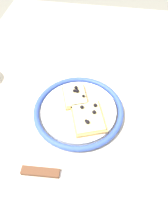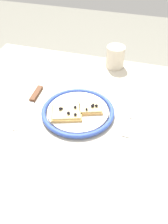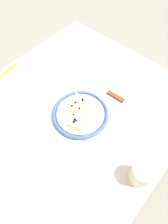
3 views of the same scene
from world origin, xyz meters
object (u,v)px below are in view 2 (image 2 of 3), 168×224
(pizza_slice_near, at_px, (90,108))
(knife, at_px, (33,99))
(plate, at_px, (78,112))
(cup, at_px, (115,57))
(pizza_slice_far, at_px, (67,113))
(dining_table, at_px, (88,141))
(fork, at_px, (132,117))

(pizza_slice_near, bearing_deg, knife, -2.52)
(plate, relative_size, cup, 2.67)
(knife, bearing_deg, cup, -127.31)
(pizza_slice_far, distance_m, knife, 0.16)
(knife, bearing_deg, pizza_slice_near, 177.48)
(plate, height_order, knife, plate)
(plate, bearing_deg, dining_table, 137.05)
(pizza_slice_far, distance_m, fork, 0.22)
(pizza_slice_far, xyz_separation_m, fork, (-0.21, -0.06, -0.02))
(pizza_slice_near, xyz_separation_m, knife, (0.22, -0.01, -0.02))
(plate, distance_m, pizza_slice_far, 0.05)
(knife, bearing_deg, plate, 171.79)
(dining_table, distance_m, fork, 0.18)
(dining_table, relative_size, pizza_slice_near, 11.11)
(plate, bearing_deg, cup, -99.93)
(fork, distance_m, cup, 0.34)
(pizza_slice_far, relative_size, fork, 0.61)
(pizza_slice_near, relative_size, knife, 0.42)
(pizza_slice_near, xyz_separation_m, fork, (-0.14, -0.02, -0.02))
(pizza_slice_near, bearing_deg, cup, -93.78)
(dining_table, xyz_separation_m, pizza_slice_far, (0.08, -0.01, 0.10))
(pizza_slice_near, distance_m, cup, 0.33)
(pizza_slice_far, bearing_deg, pizza_slice_near, -145.16)
(plate, relative_size, pizza_slice_far, 2.04)
(dining_table, bearing_deg, fork, -149.61)
(knife, bearing_deg, pizza_slice_far, 159.44)
(plate, xyz_separation_m, knife, (0.18, -0.03, -0.01))
(pizza_slice_near, height_order, knife, pizza_slice_near)
(plate, xyz_separation_m, cup, (-0.06, -0.34, 0.04))
(dining_table, bearing_deg, knife, -17.15)
(plate, height_order, cup, cup)
(plate, bearing_deg, fork, -169.48)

